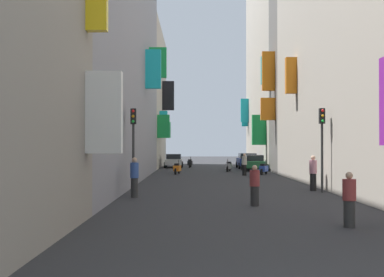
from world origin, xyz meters
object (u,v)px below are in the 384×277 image
parked_car_green (254,162)px  parked_car_blue (248,160)px  pedestrian_mid_street (256,186)px  traffic_light_near_corner (134,135)px  pedestrian_near_left (245,164)px  scooter_blue (265,169)px  parked_car_silver (175,160)px  scooter_silver (230,166)px  scooter_orange (178,168)px  pedestrian_near_right (350,200)px  traffic_light_far_corner (323,135)px  pedestrian_far_away (314,173)px  pedestrian_crossing (136,177)px  scooter_black (191,163)px

parked_car_green → parked_car_blue: size_ratio=1.00×
pedestrian_mid_street → traffic_light_near_corner: bearing=134.7°
pedestrian_near_left → parked_car_blue: bearing=83.1°
parked_car_green → scooter_blue: 6.17m
parked_car_green → parked_car_silver: (-7.40, 6.74, -0.02)m
parked_car_green → scooter_silver: bearing=-150.0°
parked_car_green → scooter_orange: size_ratio=2.28×
pedestrian_near_right → traffic_light_far_corner: 11.09m
parked_car_green → parked_car_silver: parked_car_green is taller
scooter_orange → traffic_light_near_corner: 16.80m
pedestrian_far_away → scooter_silver: bearing=98.6°
pedestrian_near_left → pedestrian_near_right: size_ratio=1.08×
pedestrian_crossing → pedestrian_far_away: bearing=21.0°
traffic_light_near_corner → scooter_orange: bearing=84.3°
pedestrian_mid_street → pedestrian_far_away: pedestrian_far_away is taller
pedestrian_near_right → pedestrian_crossing: bearing=129.6°
scooter_silver → scooter_blue: 5.40m
pedestrian_near_left → pedestrian_far_away: pedestrian_far_away is taller
parked_car_silver → pedestrian_mid_street: pedestrian_mid_street is taller
scooter_orange → pedestrian_near_right: bearing=-78.2°
pedestrian_near_left → pedestrian_crossing: bearing=-111.5°
scooter_black → pedestrian_mid_street: size_ratio=1.23×
parked_car_blue → parked_car_silver: parked_car_blue is taller
pedestrian_crossing → traffic_light_near_corner: 2.76m
pedestrian_near_right → pedestrian_far_away: (1.70, 11.76, 0.12)m
scooter_orange → pedestrian_near_left: size_ratio=1.14×
pedestrian_crossing → pedestrian_mid_street: pedestrian_crossing is taller
scooter_silver → parked_car_silver: bearing=122.1°
parked_car_blue → pedestrian_mid_street: pedestrian_mid_street is taller
traffic_light_near_corner → scooter_silver: bearing=73.8°
scooter_orange → pedestrian_near_left: 5.53m
parked_car_blue → scooter_black: bearing=165.2°
scooter_silver → traffic_light_near_corner: size_ratio=0.43×
parked_car_green → pedestrian_near_left: pedestrian_near_left is taller
parked_car_green → scooter_blue: bearing=-89.1°
scooter_blue → traffic_light_far_corner: traffic_light_far_corner is taller
pedestrian_far_away → traffic_light_near_corner: 9.25m
parked_car_blue → scooter_silver: bearing=-109.9°
parked_car_green → traffic_light_near_corner: 23.63m
parked_car_blue → pedestrian_far_away: (0.65, -25.64, 0.11)m
pedestrian_near_right → traffic_light_far_corner: bearing=79.9°
pedestrian_near_left → parked_car_green: bearing=78.2°
traffic_light_far_corner → scooter_silver: bearing=98.7°
scooter_silver → pedestrian_near_right: (1.23, -31.09, 0.31)m
parked_car_green → parked_car_silver: size_ratio=1.10×
scooter_blue → scooter_black: size_ratio=0.95×
scooter_silver → pedestrian_crossing: bearing=-104.2°
parked_car_blue → scooter_blue: 11.14m
parked_car_silver → scooter_orange: (0.70, -12.21, -0.27)m
parked_car_blue → pedestrian_crossing: bearing=-105.5°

